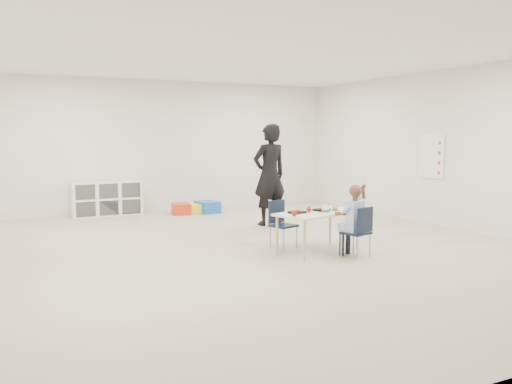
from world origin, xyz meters
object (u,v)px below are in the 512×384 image
cubby_shelf (107,199)px  adult (270,175)px  chair_near (356,232)px  table (318,232)px  child (356,217)px

cubby_shelf → adult: size_ratio=0.76×
chair_near → adult: size_ratio=0.37×
table → child: child is taller
child → cubby_shelf: bearing=96.7°
child → adult: bearing=69.9°
adult → table: bearing=72.3°
table → adult: adult is taller
child → adult: (0.19, 2.85, 0.38)m
cubby_shelf → adult: adult is taller
chair_near → adult: bearing=69.9°
child → cubby_shelf: child is taller
table → adult: 2.51m
table → chair_near: chair_near is taller
table → cubby_shelf: size_ratio=0.98×
chair_near → cubby_shelf: 5.78m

